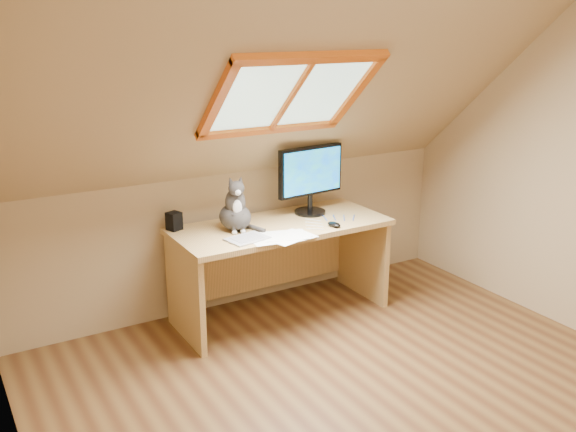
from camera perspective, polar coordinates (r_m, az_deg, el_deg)
ground at (r=3.67m, az=8.87°, el=-17.15°), size 3.50×3.50×0.00m
room_shell at (r=3.04m, az=11.21°, el=4.94°), size 3.52×3.52×2.41m
desk at (r=4.58m, az=-1.08°, el=-3.05°), size 1.51×0.66×0.69m
monitor at (r=4.62m, az=2.03°, el=3.62°), size 0.54×0.23×0.50m
cat at (r=4.30m, az=-4.71°, el=0.48°), size 0.26×0.29×0.38m
desk_speaker at (r=4.38m, az=-10.10°, el=-0.45°), size 0.11×0.11×0.12m
graphics_tablet at (r=4.15m, az=-3.64°, el=-2.03°), size 0.29×0.23×0.01m
mouse at (r=4.40m, az=4.12°, el=-0.75°), size 0.08×0.12×0.03m
papers at (r=4.19m, az=-0.16°, el=-1.82°), size 0.35×0.30×0.01m
cables at (r=4.53m, az=3.73°, el=-0.39°), size 0.51×0.26×0.01m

